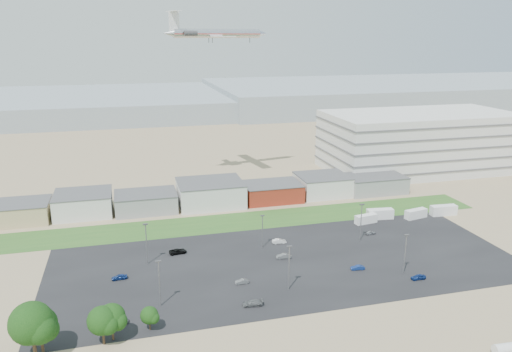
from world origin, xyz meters
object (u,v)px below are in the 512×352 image
object	(u,v)px
parked_car_7	(284,256)
parked_car_11	(279,241)
storage_tank_nw	(505,349)
airliner	(218,33)
parked_car_8	(371,233)
parked_car_4	(242,281)
tree_far_left	(32,327)
parked_car_1	(358,268)
parked_car_2	(418,277)
parked_car_5	(119,277)
parked_car_9	(178,251)
parked_car_3	(253,303)
box_trailer_a	(366,219)
parked_car_10	(118,320)

from	to	relation	value
parked_car_7	parked_car_11	size ratio (longest dim) A/B	0.98
storage_tank_nw	airliner	bearing A→B (deg)	102.70
parked_car_8	parked_car_11	size ratio (longest dim) A/B	0.80
airliner	parked_car_4	world-z (taller)	airliner
tree_far_left	parked_car_8	xyz separation A→B (m)	(86.63, 37.88, -5.72)
parked_car_1	parked_car_4	bearing A→B (deg)	-83.78
tree_far_left	parked_car_2	distance (m)	85.13
parked_car_1	parked_car_5	distance (m)	58.69
storage_tank_nw	parked_car_9	world-z (taller)	storage_tank_nw
parked_car_2	airliner	bearing A→B (deg)	-162.41
parked_car_5	parked_car_9	world-z (taller)	parked_car_9
airliner	parked_car_3	size ratio (longest dim) A/B	9.40
tree_far_left	parked_car_8	bearing A→B (deg)	23.62
box_trailer_a	parked_car_4	world-z (taller)	box_trailer_a
parked_car_4	parked_car_10	size ratio (longest dim) A/B	0.76
box_trailer_a	parked_car_10	bearing A→B (deg)	-162.33
parked_car_1	parked_car_2	world-z (taller)	parked_car_2
parked_car_2	parked_car_7	xyz separation A→B (m)	(-27.75, 19.57, 0.02)
parked_car_2	parked_car_8	bearing A→B (deg)	176.10
parked_car_1	parked_car_7	world-z (taller)	parked_car_7
box_trailer_a	parked_car_9	distance (m)	60.04
tree_far_left	parked_car_5	world-z (taller)	tree_far_left
box_trailer_a	parked_car_5	distance (m)	77.17
tree_far_left	parked_car_3	xyz separation A→B (m)	(42.82, 7.53, -5.61)
tree_far_left	parked_car_2	world-z (taller)	tree_far_left
parked_car_5	parked_car_10	distance (m)	19.54
airliner	parked_car_2	size ratio (longest dim) A/B	11.49
parked_car_7	parked_car_10	xyz separation A→B (m)	(-42.19, -20.74, -0.02)
box_trailer_a	parked_car_8	xyz separation A→B (m)	(-2.91, -8.81, -0.82)
box_trailer_a	parked_car_1	size ratio (longest dim) A/B	2.09
parked_car_3	parked_car_9	distance (m)	33.82
parked_car_3	parked_car_7	xyz separation A→B (m)	(13.88, 21.18, -0.00)
parked_car_5	parked_car_1	bearing A→B (deg)	76.50
airliner	parked_car_11	world-z (taller)	airliner
parked_car_2	parked_car_7	world-z (taller)	parked_car_7
parked_car_11	parked_car_1	bearing A→B (deg)	-140.01
parked_car_4	storage_tank_nw	bearing A→B (deg)	46.17
parked_car_1	parked_car_8	distance (m)	24.62
parked_car_4	parked_car_5	bearing A→B (deg)	-108.58
box_trailer_a	parked_car_4	bearing A→B (deg)	-157.96
tree_far_left	parked_car_7	size ratio (longest dim) A/B	3.20
airliner	parked_car_8	distance (m)	94.36
box_trailer_a	storage_tank_nw	bearing A→B (deg)	-104.94
tree_far_left	parked_car_1	xyz separation A→B (m)	(72.64, 17.62, -5.69)
parked_car_7	parked_car_5	bearing A→B (deg)	-80.68
parked_car_1	parked_car_8	size ratio (longest dim) A/B	1.09
parked_car_7	parked_car_4	bearing A→B (deg)	-44.35
box_trailer_a	parked_car_8	distance (m)	9.31
storage_tank_nw	parked_car_5	size ratio (longest dim) A/B	1.12
parked_car_9	parked_car_11	size ratio (longest dim) A/B	1.18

